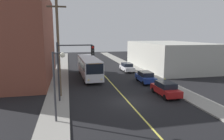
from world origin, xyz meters
The scene contains 14 objects.
ground_plane centered at (0.00, 0.00, 0.00)m, with size 120.00×120.00×0.00m, color black.
sidewalk_left centered at (-7.25, 10.00, 0.07)m, with size 2.50×90.00×0.15m, color gray.
sidewalk_right centered at (7.25, 10.00, 0.07)m, with size 2.50×90.00×0.15m, color gray.
lane_stripe_center centered at (0.00, 15.00, 0.01)m, with size 0.16×60.00×0.01m, color #D8CC4C.
building_left_brick centered at (-13.49, 13.18, 6.27)m, with size 10.00×17.58×12.55m.
building_right_warehouse centered at (14.49, 18.87, 2.64)m, with size 12.00×19.73×5.28m.
city_bus centered at (-2.69, 13.06, 1.82)m, with size 2.92×12.22×3.20m.
parked_car_red centered at (4.76, 1.11, 0.84)m, with size 1.86×4.42×1.62m.
parked_car_blue centered at (4.90, 7.56, 0.84)m, with size 1.93×4.45×1.62m.
parked_car_white centered at (4.79, 16.57, 0.84)m, with size 1.82×4.40×1.62m.
utility_pole_near centered at (-6.92, 3.21, 6.23)m, with size 2.40×0.28×11.12m.
traffic_signal_left_corner centered at (-5.41, 1.38, 4.30)m, with size 3.75×0.48×6.00m.
street_lamp_left centered at (-6.83, -3.63, 3.74)m, with size 0.98×0.40×5.50m.
fire_hydrant centered at (6.85, 5.35, 0.58)m, with size 0.44×0.26×0.84m.
Camera 1 is at (-5.94, -19.25, 6.95)m, focal length 32.33 mm.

